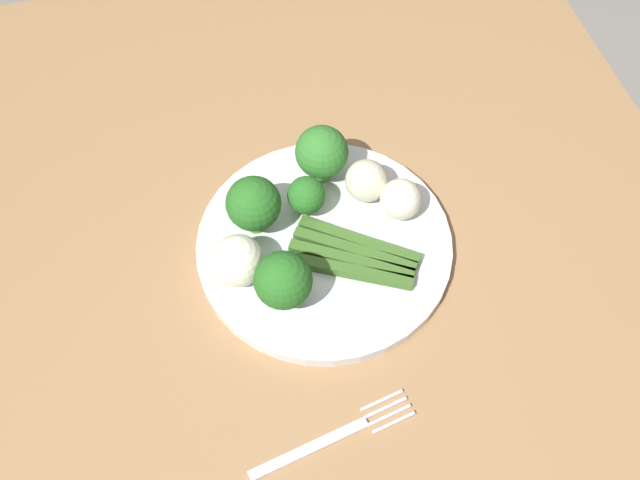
# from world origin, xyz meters

# --- Properties ---
(dining_table) EXTENTS (1.12, 0.86, 0.76)m
(dining_table) POSITION_xyz_m (0.00, 0.00, 0.64)
(dining_table) COLOR #9E754C
(dining_table) RESTS_ON ground_plane
(plate) EXTENTS (0.27, 0.27, 0.01)m
(plate) POSITION_xyz_m (-0.07, -0.00, 0.76)
(plate) COLOR white
(plate) RESTS_ON dining_table
(asparagus_bundle) EXTENTS (0.11, 0.14, 0.01)m
(asparagus_bundle) POSITION_xyz_m (-0.04, 0.02, 0.78)
(asparagus_bundle) COLOR #3D6626
(asparagus_bundle) RESTS_ON plate
(broccoli_right) EXTENTS (0.06, 0.06, 0.07)m
(broccoli_right) POSITION_xyz_m (-0.01, -0.06, 0.81)
(broccoli_right) COLOR #568E33
(broccoli_right) RESTS_ON plate
(broccoli_near_center) EXTENTS (0.06, 0.06, 0.07)m
(broccoli_near_center) POSITION_xyz_m (-0.15, 0.02, 0.81)
(broccoli_near_center) COLOR #609E3D
(broccoli_near_center) RESTS_ON plate
(broccoli_outer_edge) EXTENTS (0.04, 0.04, 0.05)m
(broccoli_outer_edge) POSITION_xyz_m (-0.11, -0.01, 0.80)
(broccoli_outer_edge) COLOR #568E33
(broccoli_outer_edge) RESTS_ON plate
(broccoli_front) EXTENTS (0.06, 0.06, 0.07)m
(broccoli_front) POSITION_xyz_m (-0.11, -0.07, 0.81)
(broccoli_front) COLOR #568E33
(broccoli_front) RESTS_ON plate
(cauliflower_edge) EXTENTS (0.05, 0.05, 0.05)m
(cauliflower_edge) POSITION_xyz_m (-0.08, 0.09, 0.79)
(cauliflower_edge) COLOR white
(cauliflower_edge) RESTS_ON plate
(cauliflower_near_fork) EXTENTS (0.05, 0.05, 0.05)m
(cauliflower_near_fork) POSITION_xyz_m (-0.05, -0.09, 0.80)
(cauliflower_near_fork) COLOR white
(cauliflower_near_fork) RESTS_ON plate
(cauliflower_front_left) EXTENTS (0.05, 0.05, 0.05)m
(cauliflower_front_left) POSITION_xyz_m (-0.12, 0.06, 0.80)
(cauliflower_front_left) COLOR beige
(cauliflower_front_left) RESTS_ON plate
(fork) EXTENTS (0.05, 0.17, 0.00)m
(fork) POSITION_xyz_m (0.14, -0.04, 0.76)
(fork) COLOR silver
(fork) RESTS_ON dining_table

